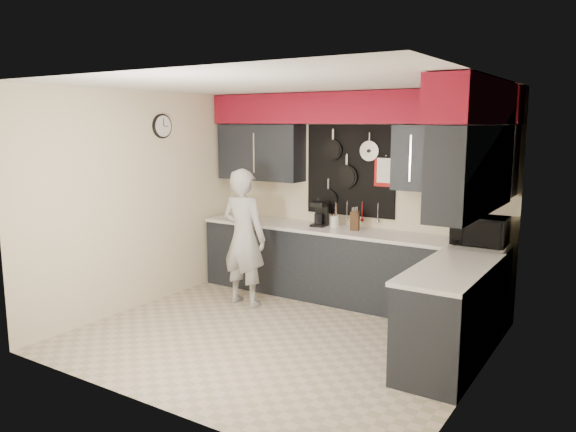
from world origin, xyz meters
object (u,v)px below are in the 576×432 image
Objects in this scene: knife_block at (355,221)px; person at (244,237)px; utensil_crock at (335,221)px; microwave at (480,231)px; coffee_maker at (320,213)px.

knife_block is 0.14× the size of person.
utensil_crock is 1.17m from person.
microwave is 1.79× the size of coffee_maker.
coffee_maker is at bearing 161.95° from knife_block.
person is (-0.80, -0.83, -0.15)m from utensil_crock.
person reaches higher than microwave.
utensil_crock is (-1.80, 0.08, -0.08)m from microwave.
microwave is 3.89× the size of utensil_crock.
utensil_crock is at bearing 174.85° from microwave.
person is (-0.61, -0.81, -0.24)m from coffee_maker.
coffee_maker is at bearing -173.94° from utensil_crock.
knife_block is 0.51m from coffee_maker.
person is (-2.61, -0.75, -0.23)m from microwave.
utensil_crock is at bearing 0.18° from coffee_maker.
utensil_crock is 0.09× the size of person.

